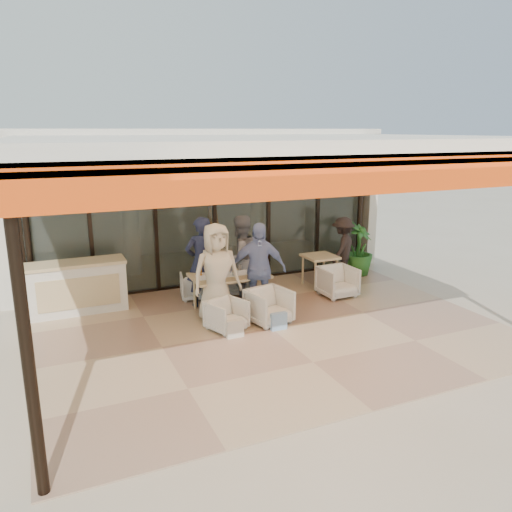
% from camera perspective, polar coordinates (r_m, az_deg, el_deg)
% --- Properties ---
extents(ground, '(70.00, 70.00, 0.00)m').
position_cam_1_polar(ground, '(9.12, 1.74, -8.36)').
color(ground, '#C6B293').
rests_on(ground, ground).
extents(terrace_floor, '(8.00, 6.00, 0.01)m').
position_cam_1_polar(terrace_floor, '(9.12, 1.74, -8.34)').
color(terrace_floor, tan).
rests_on(terrace_floor, ground).
extents(terrace_structure, '(8.00, 6.00, 3.40)m').
position_cam_1_polar(terrace_structure, '(8.19, 2.73, 12.43)').
color(terrace_structure, silver).
rests_on(terrace_structure, ground).
extents(glass_storefront, '(8.08, 0.10, 3.20)m').
position_cam_1_polar(glass_storefront, '(11.36, -4.78, 4.54)').
color(glass_storefront, '#9EADA3').
rests_on(glass_storefront, ground).
extents(interior_block, '(9.05, 3.62, 3.52)m').
position_cam_1_polar(interior_block, '(13.47, -8.10, 8.67)').
color(interior_block, silver).
rests_on(interior_block, ground).
extents(host_counter, '(1.85, 0.65, 1.04)m').
position_cam_1_polar(host_counter, '(10.33, -19.72, -3.35)').
color(host_counter, silver).
rests_on(host_counter, ground).
extents(dining_table, '(1.50, 0.90, 0.93)m').
position_cam_1_polar(dining_table, '(9.84, -3.12, -2.43)').
color(dining_table, '#DBBA85').
rests_on(dining_table, ground).
extents(chair_far_left, '(0.70, 0.67, 0.62)m').
position_cam_1_polar(chair_far_left, '(10.68, -6.98, -3.29)').
color(chair_far_left, white).
rests_on(chair_far_left, ground).
extents(chair_far_right, '(0.85, 0.82, 0.72)m').
position_cam_1_polar(chair_far_right, '(10.92, -2.78, -2.50)').
color(chair_far_right, white).
rests_on(chair_far_right, ground).
extents(chair_near_left, '(0.77, 0.75, 0.62)m').
position_cam_1_polar(chair_near_left, '(8.98, -3.37, -6.63)').
color(chair_near_left, white).
rests_on(chair_near_left, ground).
extents(chair_near_right, '(0.84, 0.80, 0.73)m').
position_cam_1_polar(chair_near_right, '(9.27, 1.51, -5.59)').
color(chair_near_right, white).
rests_on(chair_near_right, ground).
extents(diner_navy, '(0.70, 0.48, 1.85)m').
position_cam_1_polar(diner_navy, '(10.05, -6.25, -0.71)').
color(diner_navy, '#181A35').
rests_on(diner_navy, ground).
extents(diner_grey, '(1.02, 0.87, 1.82)m').
position_cam_1_polar(diner_grey, '(10.33, -1.81, -0.32)').
color(diner_grey, slate).
rests_on(diner_grey, ground).
extents(diner_cream, '(0.93, 0.61, 1.87)m').
position_cam_1_polar(diner_cream, '(9.22, -4.53, -1.98)').
color(diner_cream, beige).
rests_on(diner_cream, ground).
extents(diner_periwinkle, '(1.16, 0.76, 1.83)m').
position_cam_1_polar(diner_periwinkle, '(9.53, 0.24, -1.55)').
color(diner_periwinkle, '#7C91CE').
rests_on(diner_periwinkle, ground).
extents(tote_bag_cream, '(0.30, 0.10, 0.34)m').
position_cam_1_polar(tote_bag_cream, '(8.68, -2.42, -8.37)').
color(tote_bag_cream, silver).
rests_on(tote_bag_cream, ground).
extents(tote_bag_blue, '(0.30, 0.10, 0.34)m').
position_cam_1_polar(tote_bag_blue, '(9.00, 2.60, -7.53)').
color(tote_bag_blue, '#99BFD8').
rests_on(tote_bag_blue, ground).
extents(side_table, '(0.70, 0.70, 0.74)m').
position_cam_1_polar(side_table, '(11.39, 7.32, -0.46)').
color(side_table, '#DBBA85').
rests_on(side_table, ground).
extents(side_chair, '(0.73, 0.68, 0.73)m').
position_cam_1_polar(side_chair, '(10.86, 9.31, -2.77)').
color(side_chair, white).
rests_on(side_chair, ground).
extents(standing_woman, '(1.12, 1.04, 1.52)m').
position_cam_1_polar(standing_woman, '(12.07, 9.87, 0.87)').
color(standing_woman, black).
rests_on(standing_woman, ground).
extents(potted_palm, '(1.02, 1.02, 1.30)m').
position_cam_1_polar(potted_palm, '(12.50, 11.64, 0.75)').
color(potted_palm, '#1E5919').
rests_on(potted_palm, ground).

